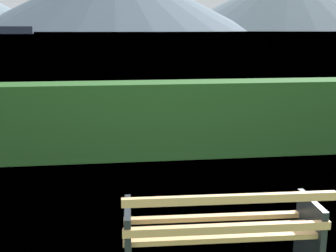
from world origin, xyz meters
TOP-DOWN VIEW (x-y plane):
  - water_surface at (0.00, 309.75)m, footprint 620.00×620.00m
  - park_bench at (-0.00, -0.06)m, footprint 1.63×0.62m
  - hedge_row at (0.00, 3.55)m, footprint 9.66×0.62m

SIDE VIEW (x-z plane):
  - water_surface at x=0.00m, z-range 0.00..0.00m
  - park_bench at x=0.00m, z-range -0.01..0.86m
  - hedge_row at x=0.00m, z-range 0.00..1.23m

